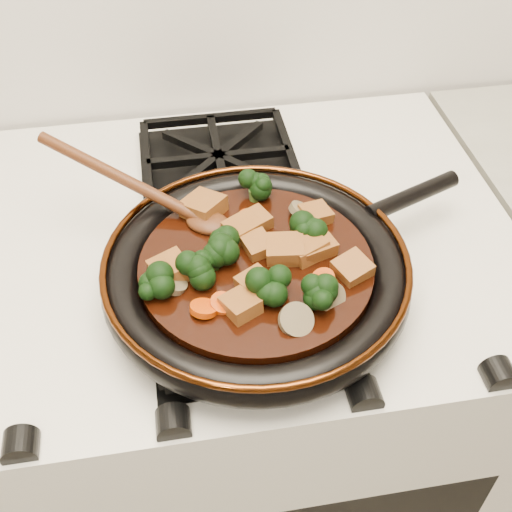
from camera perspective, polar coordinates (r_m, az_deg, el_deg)
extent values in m
cube|color=silver|center=(1.21, -1.54, -13.73)|extent=(0.76, 0.60, 0.90)
cylinder|color=black|center=(0.75, 0.00, -2.00)|extent=(0.33, 0.33, 0.01)
torus|color=black|center=(0.75, 0.00, -1.53)|extent=(0.36, 0.36, 0.04)
torus|color=#441E09|center=(0.73, 0.00, -0.39)|extent=(0.36, 0.36, 0.01)
cylinder|color=black|center=(0.85, 13.73, 5.23)|extent=(0.14, 0.07, 0.02)
cylinder|color=black|center=(0.74, 0.00, -1.15)|extent=(0.27, 0.27, 0.02)
cube|color=brown|center=(0.73, 8.56, -1.15)|extent=(0.05, 0.05, 0.03)
cube|color=brown|center=(0.79, 5.28, 3.63)|extent=(0.04, 0.04, 0.02)
cube|color=brown|center=(0.74, 0.13, 0.91)|extent=(0.04, 0.04, 0.02)
cube|color=brown|center=(0.70, 0.04, -2.57)|extent=(0.05, 0.05, 0.02)
cube|color=brown|center=(0.77, -1.18, 2.42)|extent=(0.05, 0.05, 0.03)
cube|color=brown|center=(0.80, -4.70, 4.33)|extent=(0.06, 0.07, 0.03)
cube|color=brown|center=(0.68, -1.40, -4.40)|extent=(0.05, 0.05, 0.02)
cube|color=brown|center=(0.74, 4.55, 0.61)|extent=(0.05, 0.05, 0.03)
cube|color=brown|center=(0.74, 2.61, 0.50)|extent=(0.05, 0.05, 0.03)
cube|color=brown|center=(0.72, -7.63, -1.21)|extent=(0.05, 0.05, 0.03)
cube|color=brown|center=(0.75, 5.12, 0.93)|extent=(0.05, 0.05, 0.03)
cube|color=brown|center=(0.78, -0.14, 3.06)|extent=(0.05, 0.04, 0.02)
cylinder|color=#C73C05|center=(0.76, -1.64, 2.00)|extent=(0.03, 0.03, 0.02)
cylinder|color=#C73C05|center=(0.71, 6.00, -2.07)|extent=(0.03, 0.03, 0.02)
cylinder|color=#C73C05|center=(0.69, -3.01, -4.24)|extent=(0.03, 0.03, 0.02)
cylinder|color=#C73C05|center=(0.78, -0.67, 3.29)|extent=(0.03, 0.03, 0.02)
cylinder|color=#C73C05|center=(0.68, -4.67, -4.67)|extent=(0.03, 0.03, 0.02)
cylinder|color=brown|center=(0.69, 6.67, -3.64)|extent=(0.04, 0.04, 0.03)
cylinder|color=brown|center=(0.71, -7.46, -2.37)|extent=(0.04, 0.04, 0.02)
cylinder|color=brown|center=(0.67, 3.59, -5.69)|extent=(0.05, 0.05, 0.03)
cylinder|color=brown|center=(0.79, 4.10, 3.97)|extent=(0.04, 0.04, 0.02)
ellipsoid|color=#4D2510|center=(0.78, -4.31, 3.01)|extent=(0.07, 0.06, 0.02)
cylinder|color=#4D2510|center=(0.81, -11.72, 6.72)|extent=(0.02, 0.02, 0.24)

